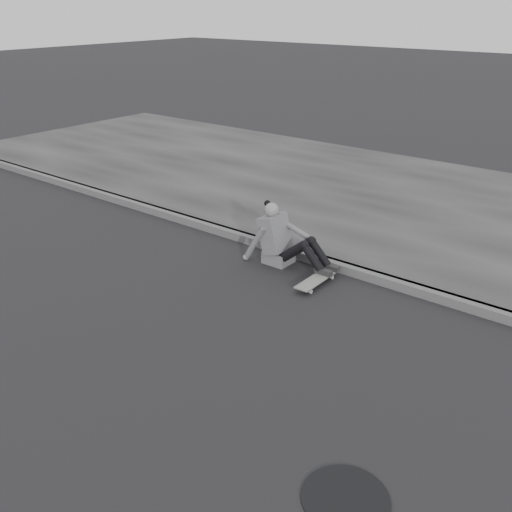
{
  "coord_description": "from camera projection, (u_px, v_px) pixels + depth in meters",
  "views": [
    {
      "loc": [
        2.13,
        -3.7,
        3.4
      ],
      "look_at": [
        -1.84,
        1.38,
        0.5
      ],
      "focal_mm": 40.0,
      "sensor_mm": 36.0,
      "label": 1
    }
  ],
  "objects": [
    {
      "name": "seated_woman",
      "position": [
        282.0,
        240.0,
        7.9
      ],
      "size": [
        1.38,
        0.46,
        0.88
      ],
      "color": "#5A5A5D",
      "rests_on": "ground"
    },
    {
      "name": "sidewalk",
      "position": [
        505.0,
        225.0,
        9.25
      ],
      "size": [
        24.0,
        6.0,
        0.12
      ],
      "primitive_type": "cube",
      "color": "#323232",
      "rests_on": "ground"
    },
    {
      "name": "ground",
      "position": [
        321.0,
        404.0,
        5.25
      ],
      "size": [
        80.0,
        80.0,
        0.0
      ],
      "primitive_type": "plane",
      "color": "black",
      "rests_on": "ground"
    },
    {
      "name": "curb",
      "position": [
        432.0,
        294.0,
        7.08
      ],
      "size": [
        24.0,
        0.16,
        0.12
      ],
      "primitive_type": "cube",
      "color": "#505050",
      "rests_on": "ground"
    },
    {
      "name": "manhole",
      "position": [
        345.0,
        498.0,
        4.25
      ],
      "size": [
        0.67,
        0.67,
        0.01
      ],
      "primitive_type": "cylinder",
      "color": "black",
      "rests_on": "ground"
    },
    {
      "name": "skateboard",
      "position": [
        317.0,
        280.0,
        7.43
      ],
      "size": [
        0.2,
        0.78,
        0.09
      ],
      "color": "#A4A49F",
      "rests_on": "ground"
    }
  ]
}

